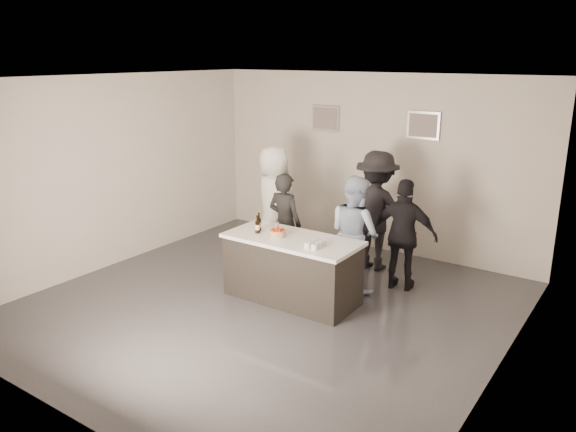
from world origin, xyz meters
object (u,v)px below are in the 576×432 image
object	(u,v)px
person_guest_right	(404,235)
beer_bottle_b	(257,224)
bar_counter	(292,269)
cake	(278,234)
person_main_blue	(355,233)
beer_bottle_a	(259,222)
person_main_black	(285,223)
person_guest_back	(376,211)
person_guest_left	(274,202)

from	to	relation	value
person_guest_right	beer_bottle_b	bearing A→B (deg)	30.06
bar_counter	cake	distance (m)	0.53
person_main_blue	person_guest_right	xyz separation A→B (m)	(0.60, 0.37, -0.02)
bar_counter	beer_bottle_b	bearing A→B (deg)	-169.14
bar_counter	person_main_blue	xyz separation A→B (m)	(0.50, 0.85, 0.38)
beer_bottle_b	cake	bearing A→B (deg)	5.56
bar_counter	beer_bottle_a	xyz separation A→B (m)	(-0.56, 0.00, 0.58)
beer_bottle_a	person_main_black	size ratio (longest dim) A/B	0.16
beer_bottle_a	person_guest_back	world-z (taller)	person_guest_back
beer_bottle_b	person_guest_back	xyz separation A→B (m)	(0.92, 1.84, -0.09)
beer_bottle_a	person_guest_left	xyz separation A→B (m)	(-0.70, 1.33, -0.10)
bar_counter	beer_bottle_a	distance (m)	0.81
bar_counter	person_guest_back	size ratio (longest dim) A/B	0.99
beer_bottle_b	person_main_blue	bearing A→B (deg)	43.20
cake	person_main_black	distance (m)	1.00
cake	beer_bottle_b	world-z (taller)	beer_bottle_b
person_guest_right	person_guest_back	size ratio (longest dim) A/B	0.86
person_main_black	beer_bottle_a	bearing A→B (deg)	99.27
person_main_blue	person_guest_left	world-z (taller)	person_guest_left
beer_bottle_b	person_guest_left	world-z (taller)	person_guest_left
person_main_black	person_guest_back	xyz separation A→B (m)	(1.08, 0.94, 0.15)
person_guest_left	person_guest_back	xyz separation A→B (m)	(1.67, 0.40, 0.01)
beer_bottle_a	person_guest_right	world-z (taller)	person_guest_right
cake	person_main_blue	xyz separation A→B (m)	(0.69, 0.92, -0.10)
person_main_black	bar_counter	bearing A→B (deg)	131.69
person_main_blue	person_main_black	bearing A→B (deg)	26.72
person_main_blue	person_guest_left	xyz separation A→B (m)	(-1.76, 0.48, 0.10)
person_guest_left	beer_bottle_a	bearing A→B (deg)	154.70
person_main_black	person_guest_right	world-z (taller)	person_guest_right
bar_counter	person_main_blue	size ratio (longest dim) A/B	1.12
bar_counter	person_guest_left	size ratio (longest dim) A/B	1.00
beer_bottle_b	bar_counter	bearing A→B (deg)	10.86
bar_counter	cake	size ratio (longest dim) A/B	8.58
cake	person_guest_left	size ratio (longest dim) A/B	0.12
beer_bottle_a	person_guest_back	xyz separation A→B (m)	(0.97, 1.73, -0.09)
cake	bar_counter	bearing A→B (deg)	19.26
cake	person_main_blue	distance (m)	1.16
person_main_black	person_guest_left	xyz separation A→B (m)	(-0.59, 0.54, 0.14)
person_guest_right	person_guest_back	xyz separation A→B (m)	(-0.69, 0.52, 0.13)
person_main_blue	person_guest_back	xyz separation A→B (m)	(-0.09, 0.89, 0.11)
cake	person_guest_left	distance (m)	1.76
bar_counter	person_main_blue	distance (m)	1.06
person_main_black	person_guest_left	world-z (taller)	person_guest_left
beer_bottle_a	person_main_black	xyz separation A→B (m)	(-0.11, 0.79, -0.24)
beer_bottle_a	beer_bottle_b	size ratio (longest dim) A/B	1.00
bar_counter	beer_bottle_b	xyz separation A→B (m)	(-0.51, -0.10, 0.58)
beer_bottle_a	beer_bottle_b	xyz separation A→B (m)	(0.05, -0.10, 0.00)
cake	beer_bottle_b	xyz separation A→B (m)	(-0.32, -0.03, 0.09)
person_guest_right	cake	bearing A→B (deg)	35.69
beer_bottle_b	person_main_black	xyz separation A→B (m)	(-0.16, 0.89, -0.24)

